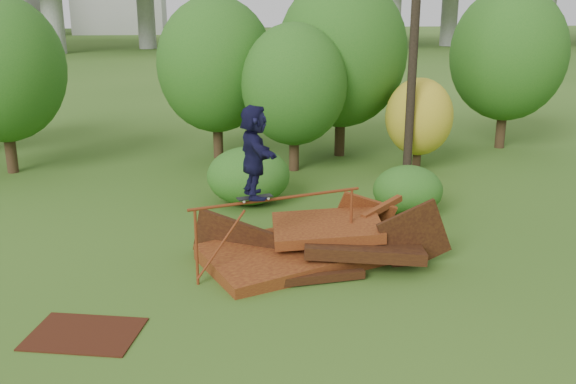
{
  "coord_description": "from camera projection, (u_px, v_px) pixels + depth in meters",
  "views": [
    {
      "loc": [
        -2.47,
        -11.17,
        5.63
      ],
      "look_at": [
        -0.8,
        2.0,
        1.6
      ],
      "focal_mm": 40.0,
      "sensor_mm": 36.0,
      "label": 1
    }
  ],
  "objects": [
    {
      "name": "utility_pole",
      "position": [
        415.0,
        22.0,
        19.43
      ],
      "size": [
        1.4,
        0.28,
        9.71
      ],
      "color": "black",
      "rests_on": "ground"
    },
    {
      "name": "shrub_right",
      "position": [
        408.0,
        190.0,
        17.25
      ],
      "size": [
        1.88,
        1.73,
        1.33
      ],
      "primitive_type": "ellipsoid",
      "color": "#175115",
      "rests_on": "ground"
    },
    {
      "name": "shrub_left",
      "position": [
        248.0,
        176.0,
        18.1
      ],
      "size": [
        2.35,
        2.17,
        1.63
      ],
      "primitive_type": "ellipsoid",
      "color": "#175115",
      "rests_on": "ground"
    },
    {
      "name": "skater",
      "position": [
        254.0,
        152.0,
        12.85
      ],
      "size": [
        0.78,
        1.81,
        1.89
      ],
      "primitive_type": "imported",
      "rotation": [
        0.0,
        0.0,
        1.7
      ],
      "color": "#131234",
      "rests_on": "skateboard"
    },
    {
      "name": "scrap_pile",
      "position": [
        313.0,
        247.0,
        14.21
      ],
      "size": [
        5.69,
        3.51,
        1.87
      ],
      "color": "#46150C",
      "rests_on": "ground"
    },
    {
      "name": "tree_0",
      "position": [
        0.0,
        69.0,
        20.57
      ],
      "size": [
        4.12,
        4.12,
        5.81
      ],
      "color": "black",
      "rests_on": "ground"
    },
    {
      "name": "grind_rail",
      "position": [
        277.0,
        214.0,
        13.44
      ],
      "size": [
        3.7,
        1.13,
        1.65
      ],
      "color": "maroon",
      "rests_on": "ground"
    },
    {
      "name": "flat_plate",
      "position": [
        85.0,
        334.0,
        11.17
      ],
      "size": [
        2.14,
        1.75,
        0.03
      ],
      "primitive_type": "cube",
      "rotation": [
        0.0,
        0.0,
        -0.24
      ],
      "color": "#39180C",
      "rests_on": "ground"
    },
    {
      "name": "tree_4",
      "position": [
        419.0,
        117.0,
        21.43
      ],
      "size": [
        2.26,
        2.26,
        3.12
      ],
      "color": "black",
      "rests_on": "ground"
    },
    {
      "name": "tree_5",
      "position": [
        508.0,
        54.0,
        24.09
      ],
      "size": [
        4.33,
        4.33,
        6.09
      ],
      "color": "black",
      "rests_on": "ground"
    },
    {
      "name": "ground",
      "position": [
        341.0,
        298.0,
        12.53
      ],
      "size": [
        240.0,
        240.0,
        0.0
      ],
      "primitive_type": "plane",
      "color": "#2D5116",
      "rests_on": "ground"
    },
    {
      "name": "tree_2",
      "position": [
        294.0,
        85.0,
        21.0
      ],
      "size": [
        3.48,
        3.48,
        4.9
      ],
      "color": "black",
      "rests_on": "ground"
    },
    {
      "name": "tree_3",
      "position": [
        342.0,
        53.0,
        22.82
      ],
      "size": [
        4.64,
        4.64,
        6.43
      ],
      "color": "black",
      "rests_on": "ground"
    },
    {
      "name": "skateboard",
      "position": [
        255.0,
        197.0,
        13.12
      ],
      "size": [
        0.77,
        0.4,
        0.08
      ],
      "rotation": [
        0.0,
        0.0,
        0.28
      ],
      "color": "black",
      "rests_on": "grind_rail"
    },
    {
      "name": "tree_1",
      "position": [
        216.0,
        65.0,
        22.54
      ],
      "size": [
        4.13,
        4.13,
        5.74
      ],
      "color": "black",
      "rests_on": "ground"
    }
  ]
}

